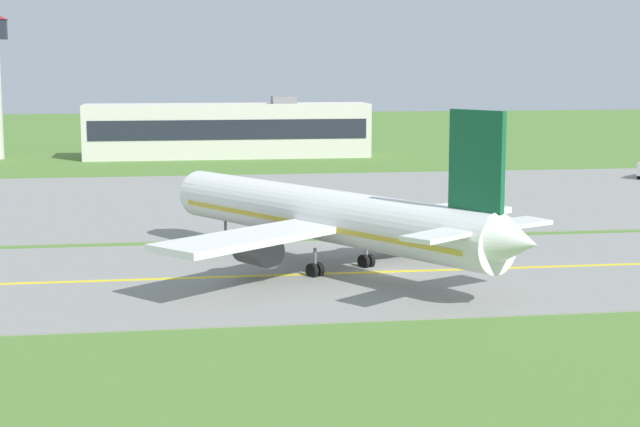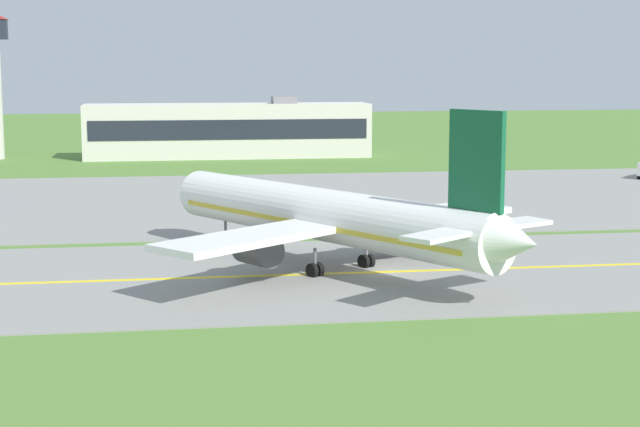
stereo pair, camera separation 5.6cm
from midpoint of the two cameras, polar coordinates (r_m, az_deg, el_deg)
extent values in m
plane|color=#517A33|center=(75.85, 3.51, -3.40)|extent=(500.00, 500.00, 0.00)
cube|color=gray|center=(75.84, 3.51, -3.37)|extent=(240.00, 28.00, 0.10)
cube|color=gray|center=(118.42, 3.99, 0.93)|extent=(140.00, 52.00, 0.10)
cube|color=yellow|center=(75.83, 3.51, -3.33)|extent=(220.00, 0.60, 0.01)
cylinder|color=white|center=(76.65, 0.20, -0.07)|extent=(21.45, 30.93, 4.00)
cone|color=white|center=(91.06, -7.32, 1.23)|extent=(4.60, 4.22, 3.80)
cone|color=white|center=(64.01, 11.06, -1.58)|extent=(4.58, 4.52, 3.40)
cube|color=gold|center=(76.73, 0.20, -0.44)|extent=(20.07, 28.67, 0.36)
cube|color=#1E232D|center=(89.16, -6.55, 1.54)|extent=(3.84, 3.33, 0.70)
cube|color=white|center=(69.78, -3.89, -1.36)|extent=(14.57, 13.33, 0.50)
cylinder|color=#47474C|center=(72.78, -3.57, -2.07)|extent=(3.75, 4.10, 2.30)
cylinder|color=black|center=(74.04, -4.32, -1.89)|extent=(1.91, 1.33, 2.10)
cube|color=white|center=(80.97, 5.78, -0.01)|extent=(15.65, 10.50, 0.50)
cylinder|color=#47474C|center=(81.16, 3.77, -0.97)|extent=(3.75, 4.10, 2.30)
cylinder|color=black|center=(82.30, 2.99, -0.83)|extent=(1.91, 1.33, 2.10)
cube|color=#145938|center=(65.50, 8.84, 2.98)|extent=(2.68, 3.94, 6.50)
cube|color=white|center=(63.56, 7.01, -1.19)|extent=(6.20, 5.59, 0.30)
cube|color=white|center=(68.38, 10.63, -0.59)|extent=(6.44, 4.79, 0.30)
cylinder|color=slate|center=(87.22, -5.40, -0.94)|extent=(0.24, 0.24, 1.65)
cylinder|color=black|center=(87.36, -5.39, -1.47)|extent=(0.88, 1.12, 1.10)
cylinder|color=slate|center=(73.97, -0.31, -2.61)|extent=(0.24, 0.24, 1.65)
cylinder|color=black|center=(73.96, -0.47, -3.26)|extent=(0.88, 1.12, 1.10)
cylinder|color=black|center=(74.31, -0.14, -3.21)|extent=(0.88, 1.12, 1.10)
cylinder|color=slate|center=(77.38, 2.63, -2.12)|extent=(0.24, 0.24, 1.65)
cylinder|color=black|center=(77.36, 2.48, -2.75)|extent=(0.88, 1.12, 1.10)
cylinder|color=black|center=(77.73, 2.77, -2.69)|extent=(0.88, 1.12, 1.10)
cylinder|color=black|center=(142.83, 17.62, 2.01)|extent=(0.87, 0.83, 0.90)
cube|color=beige|center=(169.18, -5.26, 4.70)|extent=(47.23, 8.99, 8.95)
cube|color=#1E232D|center=(164.62, -5.17, 4.75)|extent=(45.34, 0.10, 3.22)
cube|color=slate|center=(169.74, -2.08, 6.46)|extent=(4.00, 4.00, 1.20)
camera|label=1|loc=(0.03, -90.02, 0.00)|focal=56.45mm
camera|label=2|loc=(0.03, 89.98, 0.00)|focal=56.45mm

